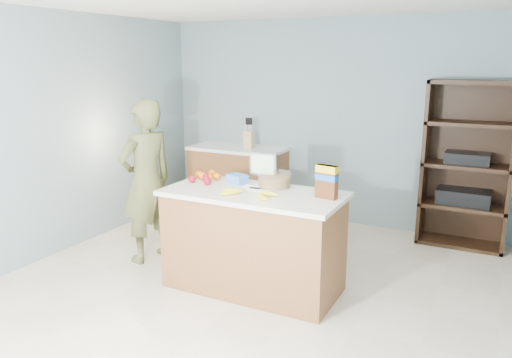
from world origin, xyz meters
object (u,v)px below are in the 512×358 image
at_px(counter_peninsula, 253,244).
at_px(shelving_unit, 467,168).
at_px(tv, 263,166).
at_px(cereal_box, 327,179).
at_px(person, 147,182).

height_order(counter_peninsula, shelving_unit, shelving_unit).
distance_m(tv, cereal_box, 0.74).
bearing_deg(person, cereal_box, 106.30).
distance_m(counter_peninsula, cereal_box, 0.90).
bearing_deg(counter_peninsula, cereal_box, 7.33).
xyz_separation_m(counter_peninsula, shelving_unit, (1.55, 2.05, 0.45)).
distance_m(counter_peninsula, person, 1.33).
bearing_deg(tv, shelving_unit, 46.78).
xyz_separation_m(shelving_unit, tv, (-1.62, -1.72, 0.19)).
distance_m(person, tv, 1.24).
xyz_separation_m(counter_peninsula, cereal_box, (0.63, 0.08, 0.64)).
height_order(counter_peninsula, cereal_box, cereal_box).
relative_size(counter_peninsula, tv, 5.53).
xyz_separation_m(shelving_unit, cereal_box, (-0.92, -1.97, 0.20)).
bearing_deg(person, tv, 117.48).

